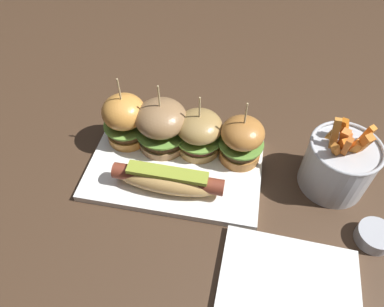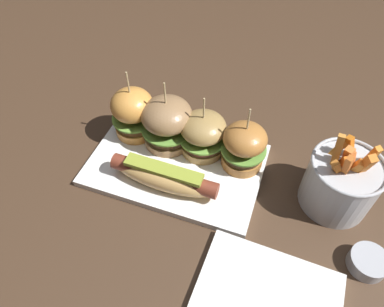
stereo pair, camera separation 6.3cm
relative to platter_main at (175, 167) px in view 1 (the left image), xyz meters
name	(u,v)px [view 1 (the left image)]	position (x,y,z in m)	size (l,w,h in m)	color
ground_plane	(176,169)	(0.00, 0.00, -0.01)	(3.00, 3.00, 0.00)	#422D1E
platter_main	(175,167)	(0.00, 0.00, 0.00)	(0.33, 0.21, 0.01)	white
hot_dog	(170,180)	(0.00, -0.06, 0.03)	(0.20, 0.05, 0.05)	#E1AE63
slider_far_left	(125,119)	(-0.11, 0.05, 0.06)	(0.09, 0.09, 0.15)	#D28C3D
slider_center_left	(162,125)	(-0.04, 0.05, 0.06)	(0.10, 0.10, 0.14)	olive
slider_center_right	(199,133)	(0.04, 0.05, 0.05)	(0.09, 0.09, 0.13)	#9C7C45
slider_far_right	(242,140)	(0.12, 0.04, 0.05)	(0.08, 0.08, 0.14)	#AD6F33
fries_bucket	(338,164)	(0.29, 0.02, 0.05)	(0.12, 0.12, 0.15)	#B7BABF
sauce_ramekin	(375,236)	(0.35, -0.08, 0.01)	(0.06, 0.06, 0.02)	#A8AAB2
side_plate	(288,304)	(0.22, -0.22, 0.00)	(0.21, 0.21, 0.01)	white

